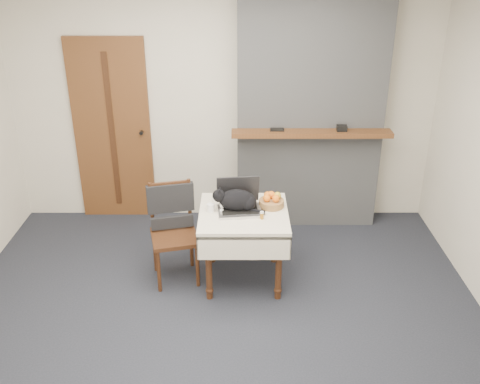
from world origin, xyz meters
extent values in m
plane|color=black|center=(0.00, 0.00, 0.00)|extent=(4.50, 4.50, 0.00)
cube|color=beige|center=(0.00, 2.00, 1.30)|extent=(4.50, 0.02, 2.60)
cube|color=brown|center=(-1.20, 1.98, 1.00)|extent=(0.82, 0.05, 2.00)
cube|color=#3D2210|center=(-1.20, 1.95, 1.00)|extent=(0.06, 0.01, 1.70)
cylinder|color=black|center=(-0.88, 1.93, 1.00)|extent=(0.04, 0.06, 0.04)
cube|color=gray|center=(0.90, 1.85, 1.30)|extent=(1.50, 0.30, 2.60)
cube|color=brown|center=(0.90, 1.61, 1.10)|extent=(1.62, 0.18, 0.05)
cube|color=black|center=(0.55, 1.61, 1.14)|extent=(0.14, 0.04, 0.03)
cube|color=black|center=(1.20, 1.61, 1.16)|extent=(0.10, 0.07, 0.06)
cylinder|color=#3D2210|center=(-0.09, 0.36, 0.32)|extent=(0.06, 0.06, 0.64)
sphere|color=#3D2210|center=(-0.09, 0.36, 0.08)|extent=(0.07, 0.07, 0.07)
cylinder|color=#3D2210|center=(0.51, 0.36, 0.32)|extent=(0.06, 0.06, 0.64)
sphere|color=#3D2210|center=(0.51, 0.36, 0.08)|extent=(0.07, 0.07, 0.07)
cylinder|color=#3D2210|center=(-0.09, 0.96, 0.32)|extent=(0.06, 0.06, 0.64)
sphere|color=#3D2210|center=(-0.09, 0.96, 0.08)|extent=(0.07, 0.07, 0.07)
cylinder|color=#3D2210|center=(0.51, 0.96, 0.32)|extent=(0.06, 0.06, 0.64)
sphere|color=#3D2210|center=(0.51, 0.96, 0.08)|extent=(0.07, 0.07, 0.07)
cube|color=beige|center=(0.21, 0.66, 0.67)|extent=(0.78, 0.78, 0.06)
cube|color=beige|center=(0.21, 0.27, 0.56)|extent=(0.78, 0.01, 0.22)
cube|color=beige|center=(0.21, 1.04, 0.56)|extent=(0.78, 0.01, 0.22)
cube|color=beige|center=(-0.18, 0.66, 0.56)|extent=(0.01, 0.78, 0.22)
cube|color=beige|center=(0.59, 0.66, 0.56)|extent=(0.01, 0.78, 0.22)
cube|color=#B7B7BC|center=(0.17, 0.65, 0.71)|extent=(0.41, 0.30, 0.02)
cube|color=black|center=(0.17, 0.65, 0.73)|extent=(0.33, 0.21, 0.00)
cube|color=black|center=(0.16, 0.81, 0.85)|extent=(0.38, 0.11, 0.26)
cube|color=#AED3FF|center=(0.16, 0.80, 0.85)|extent=(0.35, 0.09, 0.23)
ellipsoid|color=black|center=(0.15, 0.69, 0.80)|extent=(0.32, 0.19, 0.20)
ellipsoid|color=black|center=(0.24, 0.69, 0.78)|extent=(0.17, 0.19, 0.16)
sphere|color=black|center=(-0.01, 0.68, 0.85)|extent=(0.12, 0.12, 0.11)
ellipsoid|color=white|center=(-0.05, 0.68, 0.82)|extent=(0.05, 0.06, 0.05)
ellipsoid|color=white|center=(0.02, 0.68, 0.76)|extent=(0.05, 0.07, 0.08)
cone|color=black|center=(0.00, 0.65, 0.90)|extent=(0.04, 0.05, 0.05)
cone|color=black|center=(0.00, 0.71, 0.90)|extent=(0.04, 0.05, 0.05)
cylinder|color=black|center=(0.31, 0.63, 0.72)|extent=(0.17, 0.08, 0.03)
sphere|color=white|center=(0.02, 0.64, 0.72)|extent=(0.04, 0.04, 0.04)
sphere|color=white|center=(0.01, 0.72, 0.72)|extent=(0.04, 0.04, 0.04)
cylinder|color=white|center=(-0.08, 0.66, 0.74)|extent=(0.07, 0.07, 0.07)
cylinder|color=#9A6012|center=(0.36, 0.53, 0.73)|extent=(0.03, 0.03, 0.06)
cylinder|color=silver|center=(0.36, 0.53, 0.76)|extent=(0.03, 0.03, 0.01)
cylinder|color=#9A623E|center=(0.46, 0.77, 0.73)|extent=(0.22, 0.22, 0.06)
sphere|color=orange|center=(0.41, 0.74, 0.79)|extent=(0.07, 0.07, 0.07)
sphere|color=orange|center=(0.49, 0.73, 0.79)|extent=(0.07, 0.07, 0.07)
sphere|color=orange|center=(0.46, 0.81, 0.79)|extent=(0.07, 0.07, 0.07)
sphere|color=gold|center=(0.51, 0.79, 0.79)|extent=(0.07, 0.07, 0.07)
sphere|color=orange|center=(0.42, 0.80, 0.79)|extent=(0.07, 0.07, 0.07)
cube|color=black|center=(0.40, 0.72, 0.70)|extent=(0.11, 0.10, 0.01)
cube|color=#3D2210|center=(-0.42, 0.67, 0.43)|extent=(0.49, 0.49, 0.04)
cylinder|color=#3D2210|center=(-0.54, 0.46, 0.22)|extent=(0.03, 0.03, 0.43)
cylinder|color=#3D2210|center=(-0.21, 0.55, 0.22)|extent=(0.03, 0.03, 0.43)
cylinder|color=#3D2210|center=(-0.63, 0.80, 0.22)|extent=(0.03, 0.03, 0.43)
cylinder|color=#3D2210|center=(-0.29, 0.88, 0.22)|extent=(0.03, 0.03, 0.43)
cylinder|color=#3D2210|center=(-0.63, 0.80, 0.67)|extent=(0.03, 0.03, 0.48)
cylinder|color=#3D2210|center=(-0.29, 0.88, 0.67)|extent=(0.03, 0.03, 0.48)
cube|color=#3D2210|center=(-0.46, 0.84, 0.77)|extent=(0.34, 0.11, 0.27)
cube|color=black|center=(-0.45, 0.83, 0.75)|extent=(0.43, 0.16, 0.27)
camera|label=1|loc=(0.17, -3.52, 2.85)|focal=40.00mm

